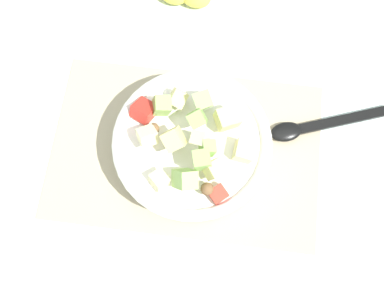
{
  "coord_description": "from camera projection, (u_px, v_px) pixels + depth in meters",
  "views": [
    {
      "loc": [
        0.04,
        -0.24,
        0.77
      ],
      "look_at": [
        0.01,
        -0.01,
        0.06
      ],
      "focal_mm": 42.26,
      "sensor_mm": 36.0,
      "label": 1
    }
  ],
  "objects": [
    {
      "name": "ground_plane",
      "position": [
        186.0,
        150.0,
        0.8
      ],
      "size": [
        2.4,
        2.4,
        0.0
      ],
      "primitive_type": "plane",
      "color": "silver"
    },
    {
      "name": "salad_bowl",
      "position": [
        192.0,
        146.0,
        0.75
      ],
      "size": [
        0.26,
        0.26,
        0.13
      ],
      "color": "white",
      "rests_on": "placemat"
    },
    {
      "name": "placemat",
      "position": [
        186.0,
        150.0,
        0.8
      ],
      "size": [
        0.47,
        0.31,
        0.01
      ],
      "primitive_type": "cube",
      "color": "tan",
      "rests_on": "ground_plane"
    },
    {
      "name": "serving_spoon",
      "position": [
        312.0,
        126.0,
        0.81
      ],
      "size": [
        0.22,
        0.1,
        0.01
      ],
      "color": "black",
      "rests_on": "placemat"
    }
  ]
}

